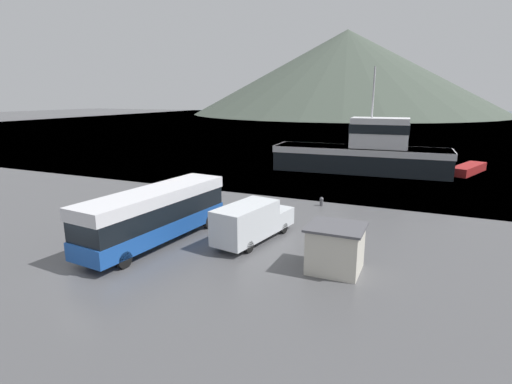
# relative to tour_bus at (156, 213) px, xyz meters

# --- Properties ---
(ground_plane) EXTENTS (400.00, 400.00, 0.00)m
(ground_plane) POSITION_rel_tour_bus_xyz_m (-0.46, -5.04, -1.83)
(ground_plane) COLOR #4C4C4F
(water_surface) EXTENTS (240.00, 240.00, 0.00)m
(water_surface) POSITION_rel_tour_bus_xyz_m (-0.46, 133.23, -1.83)
(water_surface) COLOR #3D5160
(water_surface) RESTS_ON ground
(hill_backdrop) EXTENTS (147.63, 147.63, 39.25)m
(hill_backdrop) POSITION_rel_tour_bus_xyz_m (-26.50, 183.98, 17.79)
(hill_backdrop) COLOR #424C42
(hill_backdrop) RESTS_ON ground
(tour_bus) EXTENTS (3.59, 10.70, 3.25)m
(tour_bus) POSITION_rel_tour_bus_xyz_m (0.00, 0.00, 0.00)
(tour_bus) COLOR #194799
(tour_bus) RESTS_ON ground
(delivery_van) EXTENTS (3.10, 6.62, 2.40)m
(delivery_van) POSITION_rel_tour_bus_xyz_m (5.19, 2.44, -0.56)
(delivery_van) COLOR silver
(delivery_van) RESTS_ON ground
(fishing_boat) EXTENTS (19.94, 6.31, 11.73)m
(fishing_boat) POSITION_rel_tour_bus_xyz_m (7.70, 28.37, 0.47)
(fishing_boat) COLOR black
(fishing_boat) RESTS_ON water_surface
(storage_bin) EXTENTS (1.47, 1.28, 1.44)m
(storage_bin) POSITION_rel_tour_bus_xyz_m (-3.83, 3.54, -1.10)
(storage_bin) COLOR olive
(storage_bin) RESTS_ON ground
(dock_kiosk) EXTENTS (2.78, 2.63, 2.37)m
(dock_kiosk) POSITION_rel_tour_bus_xyz_m (10.75, 0.31, -0.64)
(dock_kiosk) COLOR beige
(dock_kiosk) RESTS_ON ground
(small_boat) EXTENTS (4.25, 7.26, 0.94)m
(small_boat) POSITION_rel_tour_bus_xyz_m (18.84, 32.38, -1.36)
(small_boat) COLOR maroon
(small_boat) RESTS_ON water_surface
(mooring_bollard) EXTENTS (0.32, 0.32, 0.72)m
(mooring_bollard) POSITION_rel_tour_bus_xyz_m (7.04, 11.97, -1.44)
(mooring_bollard) COLOR #4C4C51
(mooring_bollard) RESTS_ON ground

